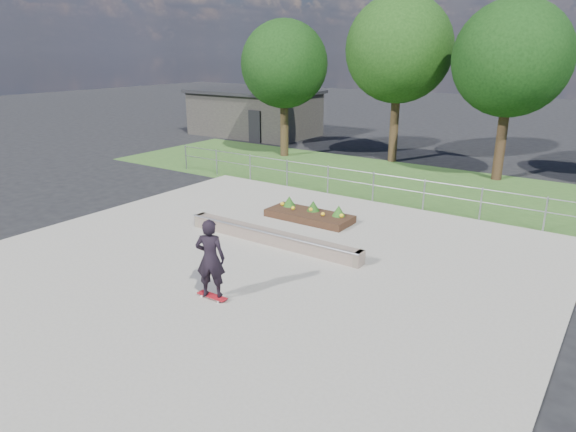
# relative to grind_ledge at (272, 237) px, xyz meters

# --- Properties ---
(ground) EXTENTS (120.00, 120.00, 0.00)m
(ground) POSITION_rel_grind_ledge_xyz_m (0.49, -1.64, -0.26)
(ground) COLOR black
(ground) RESTS_ON ground
(grass_verge) EXTENTS (30.00, 8.00, 0.02)m
(grass_verge) POSITION_rel_grind_ledge_xyz_m (0.49, 9.36, -0.25)
(grass_verge) COLOR #305421
(grass_verge) RESTS_ON ground
(concrete_slab) EXTENTS (15.00, 15.00, 0.06)m
(concrete_slab) POSITION_rel_grind_ledge_xyz_m (0.49, -1.64, -0.23)
(concrete_slab) COLOR gray
(concrete_slab) RESTS_ON ground
(fence) EXTENTS (20.06, 0.06, 1.20)m
(fence) POSITION_rel_grind_ledge_xyz_m (0.49, 5.86, 0.51)
(fence) COLOR gray
(fence) RESTS_ON ground
(building) EXTENTS (8.40, 5.40, 3.00)m
(building) POSITION_rel_grind_ledge_xyz_m (-13.50, 16.35, 1.25)
(building) COLOR #292725
(building) RESTS_ON ground
(tree_far_left) EXTENTS (4.55, 4.55, 7.15)m
(tree_far_left) POSITION_rel_grind_ledge_xyz_m (-7.51, 11.36, 4.59)
(tree_far_left) COLOR #302213
(tree_far_left) RESTS_ON ground
(tree_mid_left) EXTENTS (5.25, 5.25, 8.25)m
(tree_mid_left) POSITION_rel_grind_ledge_xyz_m (-2.01, 13.36, 5.34)
(tree_mid_left) COLOR #2F1F12
(tree_mid_left) RESTS_ON ground
(tree_mid_right) EXTENTS (4.90, 4.90, 7.70)m
(tree_mid_right) POSITION_rel_grind_ledge_xyz_m (3.49, 12.36, 4.97)
(tree_mid_right) COLOR black
(tree_mid_right) RESTS_ON ground
(grind_ledge) EXTENTS (6.00, 0.44, 0.43)m
(grind_ledge) POSITION_rel_grind_ledge_xyz_m (0.00, 0.00, 0.00)
(grind_ledge) COLOR #68574D
(grind_ledge) RESTS_ON concrete_slab
(planter_bed) EXTENTS (3.00, 1.20, 0.61)m
(planter_bed) POSITION_rel_grind_ledge_xyz_m (-0.31, 2.63, -0.02)
(planter_bed) COLOR black
(planter_bed) RESTS_ON concrete_slab
(skateboarder) EXTENTS (0.81, 0.70, 1.96)m
(skateboarder) POSITION_rel_grind_ledge_xyz_m (0.98, -3.66, 0.81)
(skateboarder) COLOR silver
(skateboarder) RESTS_ON concrete_slab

